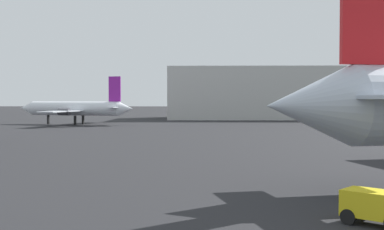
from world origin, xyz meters
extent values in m
cone|color=#B2BCCC|center=(2.57, 18.26, 4.44)|extent=(5.36, 5.06, 4.11)
cube|color=#B2BCCC|center=(5.27, 18.92, 4.85)|extent=(4.52, 9.16, 0.17)
cube|color=red|center=(5.78, 19.04, 9.25)|extent=(3.34, 1.10, 5.50)
cylinder|color=silver|center=(-26.22, 86.47, 2.95)|extent=(17.45, 7.35, 2.55)
cone|color=silver|center=(-35.93, 89.32, 2.95)|extent=(3.41, 3.23, 2.55)
cone|color=silver|center=(-16.51, 83.62, 2.95)|extent=(3.41, 3.23, 2.55)
cube|color=silver|center=(-25.39, 86.22, 2.57)|extent=(9.09, 21.73, 0.17)
cube|color=silver|center=(-18.20, 84.11, 3.21)|extent=(3.30, 6.18, 0.11)
cube|color=purple|center=(-18.54, 84.21, 6.44)|extent=(2.23, 0.84, 4.43)
cylinder|color=#4C4C54|center=(-27.05, 82.41, 2.44)|extent=(2.39, 1.82, 1.27)
cylinder|color=#4C4C54|center=(-24.72, 90.33, 2.44)|extent=(2.39, 1.82, 1.27)
cube|color=black|center=(-31.58, 88.04, 0.84)|extent=(0.44, 0.44, 1.68)
cube|color=black|center=(-25.78, 84.87, 0.84)|extent=(0.44, 0.44, 1.68)
cube|color=black|center=(-24.99, 87.58, 0.84)|extent=(0.44, 0.44, 1.68)
cube|color=gold|center=(3.88, 12.28, 0.80)|extent=(2.67, 2.54, 1.00)
cylinder|color=black|center=(3.61, 13.27, 0.30)|extent=(0.59, 0.54, 0.60)
cylinder|color=black|center=(2.86, 12.37, 0.30)|extent=(0.59, 0.54, 0.60)
cube|color=#B7B7B2|center=(19.22, 115.94, 5.93)|extent=(60.04, 20.73, 11.86)
camera|label=1|loc=(-2.60, -7.41, 4.81)|focal=48.72mm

